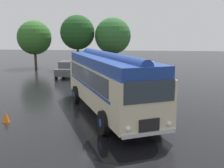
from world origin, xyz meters
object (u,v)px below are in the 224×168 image
object	(u,v)px
car_mid_right	(121,69)
traffic_cone	(6,117)
car_far_right	(147,70)
car_mid_left	(90,70)
vintage_bus	(109,80)
car_near_left	(68,69)

from	to	relation	value
car_mid_right	traffic_cone	bearing A→B (deg)	-106.51
car_far_right	car_mid_left	bearing A→B (deg)	-175.79
car_mid_left	traffic_cone	xyz separation A→B (m)	(-1.27, -14.38, -0.57)
vintage_bus	car_far_right	bearing A→B (deg)	80.00
car_far_right	car_near_left	bearing A→B (deg)	-179.74
car_near_left	car_far_right	world-z (taller)	same
car_near_left	car_mid_left	bearing A→B (deg)	-9.22
car_mid_left	car_far_right	world-z (taller)	same
vintage_bus	car_mid_left	world-z (taller)	vintage_bus
traffic_cone	vintage_bus	bearing A→B (deg)	25.20
car_mid_right	car_far_right	size ratio (longest dim) A/B	1.03
car_near_left	car_far_right	distance (m)	8.38
car_mid_right	car_far_right	bearing A→B (deg)	-4.23
car_mid_left	traffic_cone	distance (m)	14.45
vintage_bus	car_near_left	world-z (taller)	vintage_bus
car_mid_right	car_mid_left	bearing A→B (deg)	-168.62
car_mid_right	car_far_right	distance (m)	2.76
car_near_left	traffic_cone	bearing A→B (deg)	-85.42
vintage_bus	car_far_right	world-z (taller)	vintage_bus
car_mid_left	car_near_left	bearing A→B (deg)	170.78
vintage_bus	car_near_left	bearing A→B (deg)	116.48
car_mid_left	car_mid_right	size ratio (longest dim) A/B	0.99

